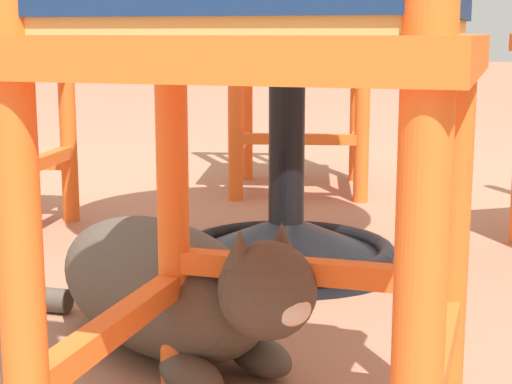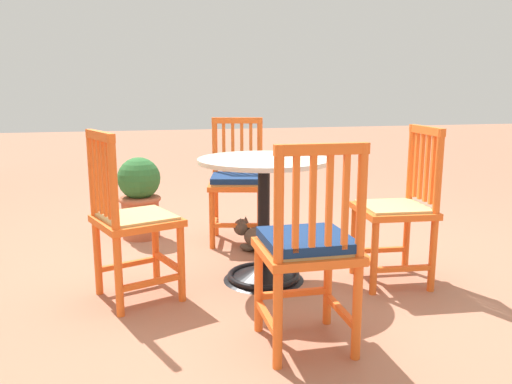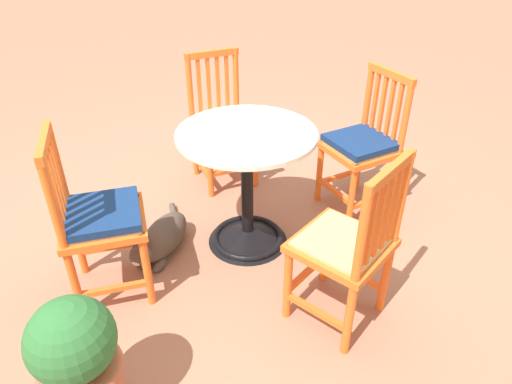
{
  "view_description": "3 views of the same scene",
  "coord_description": "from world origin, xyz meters",
  "px_view_note": "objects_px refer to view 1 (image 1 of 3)",
  "views": [
    {
      "loc": [
        1.6,
        0.08,
        0.45
      ],
      "look_at": [
        -0.07,
        -0.0,
        0.13
      ],
      "focal_mm": 58.83,
      "sensor_mm": 36.0,
      "label": 1
    },
    {
      "loc": [
        -2.8,
        0.81,
        1.11
      ],
      "look_at": [
        -0.04,
        0.11,
        0.54
      ],
      "focal_mm": 35.73,
      "sensor_mm": 36.0,
      "label": 2
    },
    {
      "loc": [
        1.06,
        2.01,
        1.78
      ],
      "look_at": [
        -0.03,
        0.12,
        0.38
      ],
      "focal_mm": 32.52,
      "sensor_mm": 36.0,
      "label": 3
    }
  ],
  "objects_px": {
    "orange_chair_facing_out": "(301,34)",
    "cafe_table": "(287,121)",
    "orange_chair_near_fence": "(259,38)",
    "tabby_cat": "(171,292)"
  },
  "relations": [
    {
      "from": "tabby_cat",
      "to": "orange_chair_near_fence",
      "type": "bearing_deg",
      "value": 22.83
    },
    {
      "from": "cafe_table",
      "to": "orange_chair_facing_out",
      "type": "xyz_separation_m",
      "value": [
        -0.82,
        0.03,
        0.16
      ]
    },
    {
      "from": "orange_chair_near_fence",
      "to": "tabby_cat",
      "type": "distance_m",
      "value": 0.5
    },
    {
      "from": "orange_chair_near_fence",
      "to": "tabby_cat",
      "type": "relative_size",
      "value": 1.48
    },
    {
      "from": "orange_chair_near_fence",
      "to": "cafe_table",
      "type": "bearing_deg",
      "value": 178.93
    },
    {
      "from": "orange_chair_facing_out",
      "to": "cafe_table",
      "type": "bearing_deg",
      "value": -1.92
    },
    {
      "from": "cafe_table",
      "to": "orange_chair_near_fence",
      "type": "distance_m",
      "value": 0.84
    },
    {
      "from": "cafe_table",
      "to": "orange_chair_near_fence",
      "type": "bearing_deg",
      "value": -1.07
    },
    {
      "from": "orange_chair_near_fence",
      "to": "tabby_cat",
      "type": "height_order",
      "value": "orange_chair_near_fence"
    },
    {
      "from": "cafe_table",
      "to": "orange_chair_facing_out",
      "type": "height_order",
      "value": "orange_chair_facing_out"
    }
  ]
}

